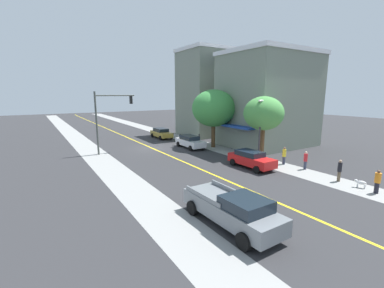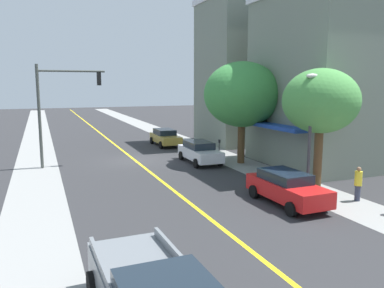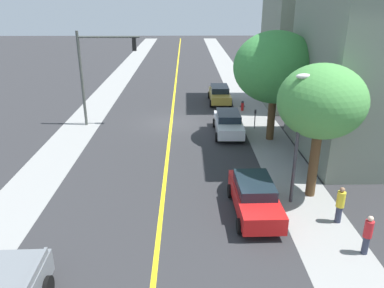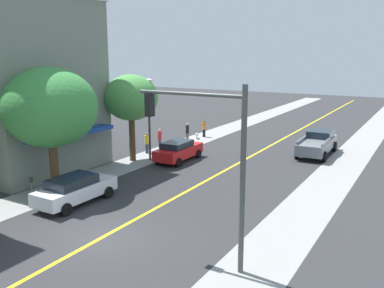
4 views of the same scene
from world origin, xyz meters
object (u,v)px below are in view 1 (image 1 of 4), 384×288
object	(u,v)px
street_tree_left_near	(214,108)
grey_pickup_truck	(233,209)
fire_hydrant	(180,137)
street_lamp	(260,124)
pedestrian_orange_shirt	(377,181)
parking_meter	(199,138)
red_sedan_left_curb	(251,159)
pedestrian_black_shirt	(340,170)
traffic_light_mast	(108,113)
pedestrian_red_shirt	(306,160)
gold_sedan_left_curb	(161,133)
small_dog	(360,183)
street_tree_right_corner	(264,114)
pedestrian_yellow_shirt	(284,155)
white_sedan_left_curb	(190,141)

from	to	relation	value
street_tree_left_near	grey_pickup_truck	size ratio (longest dim) A/B	1.21
street_tree_left_near	fire_hydrant	xyz separation A→B (m)	(0.90, -6.91, -4.43)
street_lamp	pedestrian_orange_shirt	world-z (taller)	street_lamp
street_tree_left_near	parking_meter	xyz separation A→B (m)	(0.67, -2.20, -3.91)
red_sedan_left_curb	pedestrian_black_shirt	size ratio (longest dim) A/B	2.67
street_tree_left_near	traffic_light_mast	distance (m)	12.45
parking_meter	red_sedan_left_curb	size ratio (longest dim) A/B	0.32
grey_pickup_truck	pedestrian_black_shirt	world-z (taller)	grey_pickup_truck
red_sedan_left_curb	pedestrian_red_shirt	xyz separation A→B (m)	(-3.68, 2.96, 0.06)
gold_sedan_left_curb	small_dog	bearing A→B (deg)	6.40
street_tree_left_near	red_sedan_left_curb	xyz separation A→B (m)	(2.69, 9.34, -4.04)
street_tree_right_corner	grey_pickup_truck	xyz separation A→B (m)	(11.48, 8.82, -3.76)
pedestrian_black_shirt	street_tree_right_corner	bearing A→B (deg)	167.56
street_tree_left_near	fire_hydrant	world-z (taller)	street_tree_left_near
pedestrian_black_shirt	pedestrian_orange_shirt	size ratio (longest dim) A/B	1.05
street_tree_right_corner	pedestrian_red_shirt	size ratio (longest dim) A/B	3.92
pedestrian_orange_shirt	street_lamp	bearing A→B (deg)	-171.04
pedestrian_yellow_shirt	pedestrian_orange_shirt	distance (m)	8.22
parking_meter	red_sedan_left_curb	distance (m)	11.72
street_tree_right_corner	pedestrian_red_shirt	world-z (taller)	street_tree_right_corner
street_lamp	pedestrian_black_shirt	xyz separation A→B (m)	(-1.06, 7.26, -2.88)
small_dog	street_tree_left_near	bearing A→B (deg)	-22.09
pedestrian_red_shirt	small_dog	distance (m)	5.04
fire_hydrant	gold_sedan_left_curb	world-z (taller)	gold_sedan_left_curb
white_sedan_left_curb	pedestrian_orange_shirt	size ratio (longest dim) A/B	2.88
grey_pickup_truck	fire_hydrant	bearing A→B (deg)	155.16
grey_pickup_truck	pedestrian_orange_shirt	distance (m)	11.30
street_tree_right_corner	grey_pickup_truck	bearing A→B (deg)	37.54
street_tree_right_corner	pedestrian_yellow_shirt	xyz separation A→B (m)	(-0.45, 2.41, -3.79)
parking_meter	small_dog	xyz separation A→B (m)	(-0.88, 19.46, -0.56)
gold_sedan_left_curb	white_sedan_left_curb	world-z (taller)	white_sedan_left_curb
pedestrian_orange_shirt	pedestrian_black_shirt	bearing A→B (deg)	178.76
pedestrian_yellow_shirt	fire_hydrant	bearing A→B (deg)	101.75
grey_pickup_truck	gold_sedan_left_curb	bearing A→B (deg)	160.69
gold_sedan_left_curb	pedestrian_red_shirt	size ratio (longest dim) A/B	2.82
traffic_light_mast	grey_pickup_truck	distance (m)	20.22
street_lamp	small_dog	bearing A→B (deg)	96.36
street_lamp	gold_sedan_left_curb	size ratio (longest dim) A/B	1.32
pedestrian_red_shirt	pedestrian_black_shirt	xyz separation A→B (m)	(0.71, 3.38, 0.05)
street_lamp	pedestrian_yellow_shirt	bearing A→B (deg)	131.74
street_tree_left_near	pedestrian_red_shirt	world-z (taller)	street_tree_left_near
white_sedan_left_curb	pedestrian_orange_shirt	bearing A→B (deg)	8.95
street_lamp	pedestrian_red_shirt	xyz separation A→B (m)	(-1.77, 3.88, -2.93)
fire_hydrant	grey_pickup_truck	world-z (taller)	grey_pickup_truck
gold_sedan_left_curb	street_tree_right_corner	bearing A→B (deg)	10.06
traffic_light_mast	pedestrian_red_shirt	size ratio (longest dim) A/B	4.21
traffic_light_mast	pedestrian_black_shirt	world-z (taller)	traffic_light_mast
street_tree_left_near	pedestrian_red_shirt	bearing A→B (deg)	94.62
pedestrian_red_shirt	grey_pickup_truck	bearing A→B (deg)	120.84
parking_meter	small_dog	size ratio (longest dim) A/B	1.85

